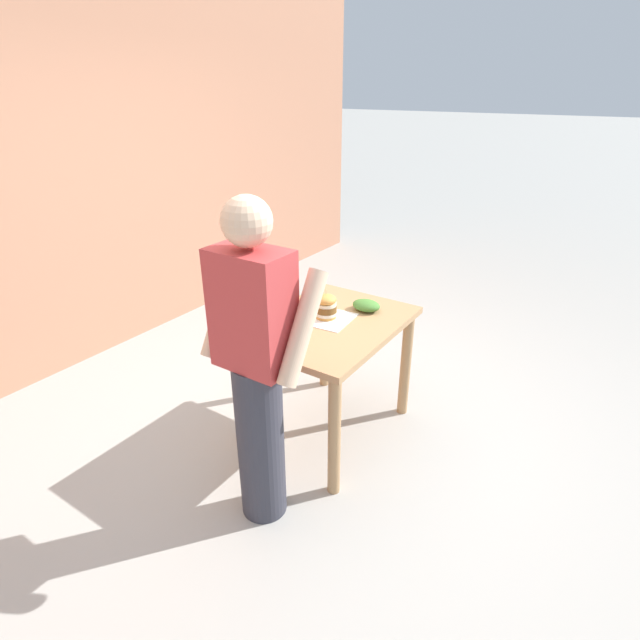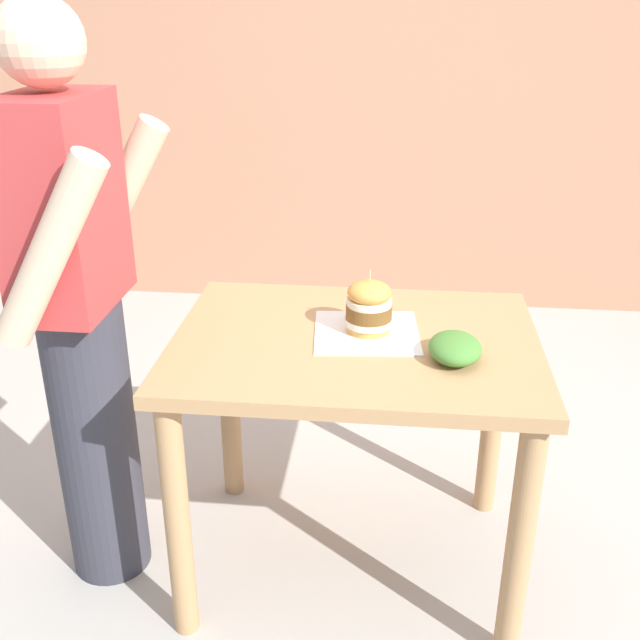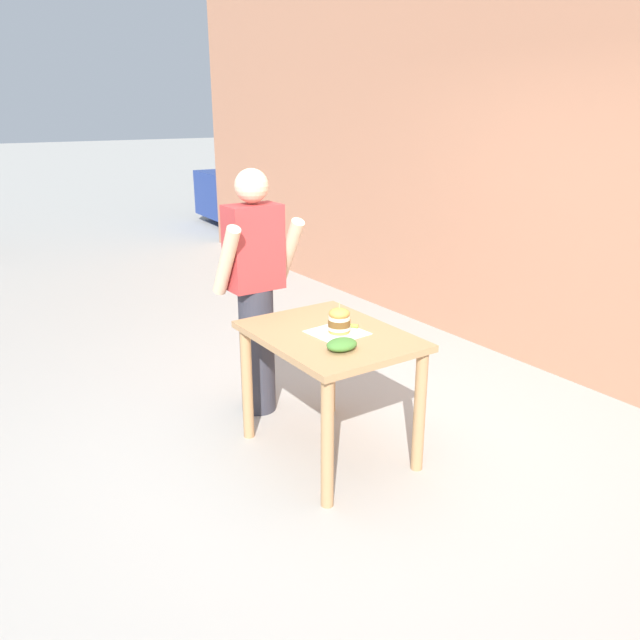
# 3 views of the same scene
# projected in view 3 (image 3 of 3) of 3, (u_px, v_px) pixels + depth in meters

# --- Properties ---
(ground_plane) EXTENTS (80.00, 80.00, 0.00)m
(ground_plane) POSITION_uv_depth(u_px,v_px,m) (329.00, 451.00, 3.92)
(ground_plane) COLOR #ADAAA3
(patio_table) EXTENTS (0.77, 1.03, 0.80)m
(patio_table) POSITION_uv_depth(u_px,v_px,m) (329.00, 356.00, 3.71)
(patio_table) COLOR tan
(patio_table) RESTS_ON ground
(serving_paper) EXTENTS (0.32, 0.32, 0.00)m
(serving_paper) POSITION_uv_depth(u_px,v_px,m) (337.00, 333.00, 3.66)
(serving_paper) COLOR white
(serving_paper) RESTS_ON patio_table
(sandwich) EXTENTS (0.13, 0.13, 0.19)m
(sandwich) POSITION_uv_depth(u_px,v_px,m) (339.00, 320.00, 3.64)
(sandwich) COLOR gold
(sandwich) RESTS_ON serving_paper
(pickle_spear) EXTENTS (0.07, 0.09, 0.02)m
(pickle_spear) POSITION_uv_depth(u_px,v_px,m) (351.00, 326.00, 3.74)
(pickle_spear) COLOR #8EA83D
(pickle_spear) RESTS_ON serving_paper
(side_salad) EXTENTS (0.18, 0.14, 0.07)m
(side_salad) POSITION_uv_depth(u_px,v_px,m) (342.00, 344.00, 3.39)
(side_salad) COLOR #477F33
(side_salad) RESTS_ON patio_table
(diner_across_table) EXTENTS (0.55, 0.35, 1.69)m
(diner_across_table) POSITION_uv_depth(u_px,v_px,m) (255.00, 291.00, 4.19)
(diner_across_table) COLOR #33333D
(diner_across_table) RESTS_ON ground
(building_wall) EXTENTS (0.30, 10.00, 5.80)m
(building_wall) POSITION_uv_depth(u_px,v_px,m) (475.00, 1.00, 5.21)
(building_wall) COLOR tan
(building_wall) RESTS_ON ground
(parked_car_mid_block) EXTENTS (4.30, 2.04, 1.60)m
(parked_car_mid_block) POSITION_uv_depth(u_px,v_px,m) (314.00, 180.00, 12.06)
(parked_car_mid_block) COLOR navy
(parked_car_mid_block) RESTS_ON ground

